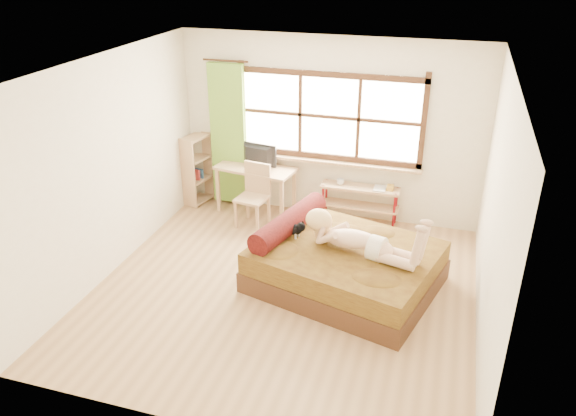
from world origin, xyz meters
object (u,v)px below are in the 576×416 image
(chair, at_px, (255,191))
(bookshelf, at_px, (197,169))
(woman, at_px, (360,229))
(bed, at_px, (342,264))
(pipe_shelf, at_px, (360,196))
(desk, at_px, (256,173))
(kitten, at_px, (292,227))

(chair, height_order, bookshelf, bookshelf)
(woman, bearing_deg, bookshelf, 164.13)
(bed, distance_m, chair, 2.03)
(pipe_shelf, distance_m, bookshelf, 2.64)
(bookshelf, bearing_deg, desk, 8.24)
(desk, distance_m, chair, 0.40)
(bookshelf, bearing_deg, bed, -19.09)
(bed, relative_size, desk, 1.94)
(chair, xyz_separation_m, pipe_shelf, (1.49, 0.49, -0.10))
(bed, height_order, bookshelf, bookshelf)
(woman, height_order, desk, woman)
(pipe_shelf, relative_size, bookshelf, 1.04)
(bookshelf, bearing_deg, chair, -8.65)
(kitten, distance_m, pipe_shelf, 1.76)
(bed, height_order, woman, woman)
(bed, xyz_separation_m, desk, (-1.69, 1.61, 0.37))
(desk, relative_size, pipe_shelf, 1.09)
(kitten, bearing_deg, desk, 139.07)
(kitten, xyz_separation_m, bookshelf, (-2.05, 1.60, -0.08))
(woman, relative_size, bookshelf, 1.30)
(bed, bearing_deg, chair, 156.95)
(bed, height_order, chair, chair)
(woman, xyz_separation_m, kitten, (-0.87, 0.15, -0.19))
(desk, height_order, chair, chair)
(woman, distance_m, kitten, 0.90)
(woman, relative_size, chair, 1.56)
(kitten, xyz_separation_m, chair, (-0.91, 1.16, -0.13))
(chair, bearing_deg, kitten, -43.18)
(bed, distance_m, bookshelf, 3.21)
(bed, relative_size, bookshelf, 2.19)
(kitten, relative_size, chair, 0.33)
(bed, bearing_deg, desk, 151.61)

